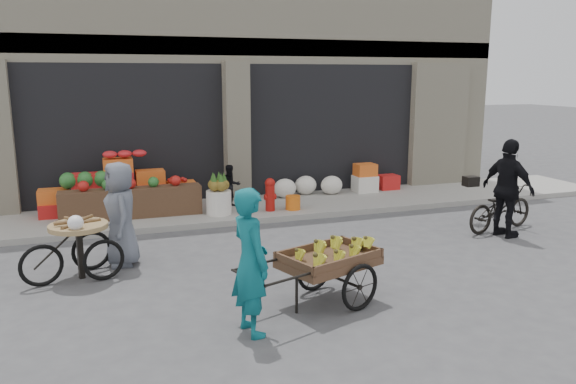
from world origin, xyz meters
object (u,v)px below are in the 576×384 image
object	(u,v)px
seated_person	(231,186)
vendor_grey	(121,214)
vendor_woman	(250,262)
bicycle	(500,208)
tricycle_cart	(79,242)
orange_bucket	(293,203)
cyclist	(508,189)
pineapple_bin	(219,203)
banana_cart	(326,257)
fire_hydrant	(270,193)

from	to	relation	value
seated_person	vendor_grey	distance (m)	3.78
vendor_woman	bicycle	world-z (taller)	vendor_woman
tricycle_cart	bicycle	world-z (taller)	tricycle_cart
seated_person	vendor_grey	xyz separation A→B (m)	(-2.45, -2.87, 0.24)
orange_bucket	vendor_woman	xyz separation A→B (m)	(-2.36, -5.18, 0.60)
tricycle_cart	cyclist	xyz separation A→B (m)	(7.46, -0.25, 0.35)
vendor_grey	seated_person	bearing A→B (deg)	133.23
seated_person	cyclist	bearing A→B (deg)	-49.12
pineapple_bin	seated_person	xyz separation A→B (m)	(0.40, 0.60, 0.21)
orange_bucket	seated_person	bearing A→B (deg)	149.74
vendor_grey	banana_cart	bearing A→B (deg)	37.99
pineapple_bin	vendor_grey	xyz separation A→B (m)	(-2.05, -2.27, 0.46)
seated_person	cyclist	size ratio (longest dim) A/B	0.51
orange_bucket	vendor_woman	size ratio (longest dim) A/B	0.18
vendor_grey	bicycle	xyz separation A→B (m)	(7.03, -0.30, -0.38)
bicycle	cyclist	world-z (taller)	cyclist
banana_cart	tricycle_cart	world-z (taller)	tricycle_cart
orange_bucket	banana_cart	distance (m)	4.84
tricycle_cart	vendor_grey	size ratio (longest dim) A/B	0.88
vendor_grey	cyclist	xyz separation A→B (m)	(6.83, -0.70, 0.09)
vendor_woman	tricycle_cart	size ratio (longest dim) A/B	1.19
cyclist	fire_hydrant	bearing A→B (deg)	38.95
cyclist	banana_cart	bearing A→B (deg)	99.66
seated_person	banana_cart	xyz separation A→B (m)	(-0.00, -5.37, 0.05)
fire_hydrant	vendor_woman	size ratio (longest dim) A/B	0.41
orange_bucket	vendor_woman	bearing A→B (deg)	-114.51
vendor_woman	cyclist	bearing A→B (deg)	-78.76
pineapple_bin	vendor_woman	distance (m)	5.35
seated_person	bicycle	size ratio (longest dim) A/B	0.54
vendor_grey	orange_bucket	bearing A→B (deg)	114.42
fire_hydrant	vendor_grey	world-z (taller)	vendor_grey
banana_cart	bicycle	distance (m)	5.09
orange_bucket	tricycle_cart	distance (m)	5.02
banana_cart	tricycle_cart	xyz separation A→B (m)	(-3.07, 2.05, -0.07)
fire_hydrant	bicycle	xyz separation A→B (m)	(3.89, -2.52, -0.05)
vendor_woman	vendor_grey	size ratio (longest dim) A/B	1.05
seated_person	cyclist	distance (m)	5.66
pineapple_bin	banana_cart	bearing A→B (deg)	-85.22
tricycle_cart	bicycle	xyz separation A→B (m)	(7.66, 0.15, -0.11)
pineapple_bin	orange_bucket	world-z (taller)	pineapple_bin
fire_hydrant	vendor_woman	distance (m)	5.56
banana_cart	bicycle	size ratio (longest dim) A/B	1.32
banana_cart	tricycle_cart	size ratio (longest dim) A/B	1.55
seated_person	banana_cart	world-z (taller)	seated_person
fire_hydrant	bicycle	size ratio (longest dim) A/B	0.41
fire_hydrant	vendor_grey	xyz separation A→B (m)	(-3.15, -2.22, 0.32)
tricycle_cart	vendor_grey	xyz separation A→B (m)	(0.63, 0.45, 0.26)
pineapple_bin	seated_person	world-z (taller)	seated_person
vendor_woman	tricycle_cart	bearing A→B (deg)	25.46
bicycle	vendor_woman	bearing A→B (deg)	102.54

